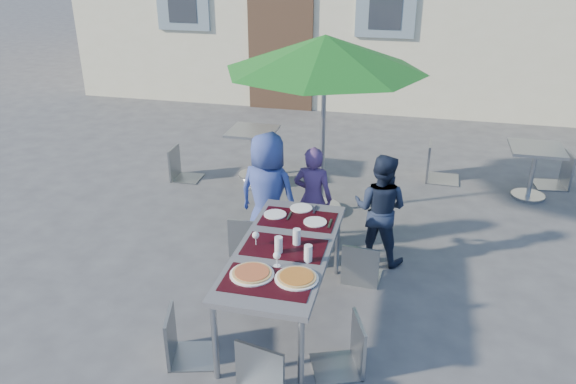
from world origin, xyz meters
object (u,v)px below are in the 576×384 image
(pizza_near_left, at_px, (252,273))
(pizza_near_right, at_px, (297,278))
(chair_3, at_px, (179,309))
(cafe_table_0, at_px, (253,146))
(child_0, at_px, (268,195))
(child_1, at_px, (313,198))
(chair_4, at_px, (349,318))
(child_2, at_px, (380,209))
(bg_chair_l_1, at_px, (439,139))
(patio_umbrella, at_px, (325,55))
(chair_0, at_px, (247,213))
(bg_chair_r_0, at_px, (263,151))
(chair_1, at_px, (291,221))
(chair_5, at_px, (252,350))
(bg_chair_r_1, at_px, (564,149))
(bg_chair_l_0, at_px, (179,145))
(dining_table, at_px, (284,253))
(cafe_table_1, at_px, (534,164))
(chair_2, at_px, (363,240))

(pizza_near_left, distance_m, pizza_near_right, 0.36)
(chair_3, bearing_deg, cafe_table_0, 98.20)
(child_0, distance_m, child_1, 0.51)
(child_0, height_order, chair_4, child_0)
(child_2, xyz_separation_m, bg_chair_l_1, (0.61, 2.44, 0.01))
(cafe_table_0, xyz_separation_m, bg_chair_l_1, (2.60, 0.51, 0.14))
(chair_4, xyz_separation_m, patio_umbrella, (-0.72, 2.77, 1.50))
(bg_chair_l_1, bearing_deg, chair_3, -114.72)
(chair_0, bearing_deg, bg_chair_l_1, 53.08)
(bg_chair_r_0, bearing_deg, child_2, -43.76)
(chair_3, relative_size, chair_4, 1.00)
(chair_0, distance_m, chair_1, 0.51)
(pizza_near_left, bearing_deg, chair_5, -73.39)
(pizza_near_right, xyz_separation_m, bg_chair_r_1, (2.80, 4.31, -0.22))
(child_0, distance_m, bg_chair_r_0, 1.90)
(child_0, relative_size, patio_umbrella, 0.59)
(child_2, relative_size, bg_chair_r_1, 1.29)
(child_2, bearing_deg, chair_0, 22.65)
(bg_chair_r_1, bearing_deg, pizza_near_left, -126.12)
(child_2, relative_size, cafe_table_0, 1.71)
(cafe_table_0, height_order, bg_chair_r_1, bg_chair_r_1)
(chair_0, height_order, bg_chair_l_0, bg_chair_l_0)
(dining_table, height_order, pizza_near_left, pizza_near_left)
(pizza_near_right, xyz_separation_m, child_2, (0.51, 1.73, -0.16))
(pizza_near_right, bearing_deg, cafe_table_0, 111.89)
(cafe_table_1, relative_size, bg_chair_l_1, 0.69)
(bg_chair_l_0, bearing_deg, bg_chair_l_1, 13.11)
(pizza_near_left, xyz_separation_m, chair_2, (0.75, 1.26, -0.28))
(child_1, xyz_separation_m, chair_3, (-0.68, -2.09, -0.11))
(chair_4, bearing_deg, chair_5, -136.42)
(cafe_table_1, distance_m, bg_chair_l_1, 1.29)
(pizza_near_right, relative_size, chair_4, 0.41)
(child_1, xyz_separation_m, bg_chair_r_0, (-1.01, 1.57, -0.09))
(chair_0, bearing_deg, child_0, 26.73)
(chair_5, xyz_separation_m, cafe_table_1, (2.53, 4.44, -0.05))
(patio_umbrella, relative_size, bg_chair_r_1, 2.52)
(chair_2, bearing_deg, child_2, 76.57)
(dining_table, xyz_separation_m, cafe_table_1, (2.57, 3.35, -0.22))
(chair_1, xyz_separation_m, patio_umbrella, (0.09, 1.31, 1.48))
(chair_5, distance_m, bg_chair_l_0, 4.57)
(bg_chair_r_0, distance_m, cafe_table_1, 3.62)
(pizza_near_left, xyz_separation_m, chair_4, (0.79, -0.02, -0.28))
(bg_chair_r_1, bearing_deg, child_0, -142.11)
(child_0, xyz_separation_m, cafe_table_1, (3.03, 2.22, -0.22))
(child_1, xyz_separation_m, cafe_table_1, (2.59, 1.98, -0.12))
(dining_table, distance_m, child_0, 1.23)
(cafe_table_1, bearing_deg, dining_table, -127.44)
(bg_chair_l_1, bearing_deg, bg_chair_r_1, 4.80)
(chair_2, height_order, patio_umbrella, patio_umbrella)
(pizza_near_right, height_order, bg_chair_l_1, bg_chair_l_1)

